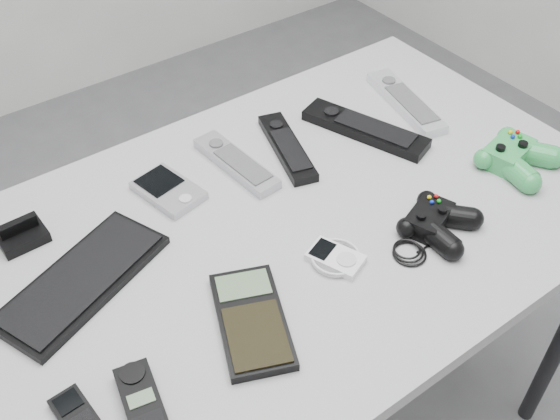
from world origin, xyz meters
TOP-DOWN VIEW (x-y plane):
  - desk at (0.02, -0.05)m, footprint 1.14×0.73m
  - pda_keyboard at (-0.34, 0.03)m, footprint 0.31×0.22m
  - dock_bracket at (-0.39, 0.18)m, footprint 0.08×0.07m
  - pda at (-0.13, 0.13)m, footprint 0.10×0.14m
  - remote_silver_a at (0.01, 0.12)m, footprint 0.07×0.21m
  - remote_black_a at (0.11, 0.11)m, footprint 0.11×0.22m
  - remote_black_b at (0.27, 0.06)m, footprint 0.15×0.26m
  - remote_silver_b at (0.40, 0.08)m, footprint 0.10×0.24m
  - mobile_phone at (-0.44, -0.19)m, footprint 0.05×0.10m
  - cordless_handset at (-0.37, -0.24)m, footprint 0.08×0.16m
  - calculator at (-0.17, -0.19)m, footprint 0.16×0.21m
  - mp3_player at (0.00, -0.17)m, footprint 0.11×0.11m
  - controller_black at (0.19, -0.21)m, footprint 0.24×0.19m
  - controller_green at (0.43, -0.18)m, footprint 0.17×0.17m

SIDE VIEW (x-z plane):
  - desk at x=0.02m, z-range 0.31..1.07m
  - mp3_player at x=0.00m, z-range 0.76..0.78m
  - mobile_phone at x=-0.44m, z-range 0.76..0.78m
  - pda_keyboard at x=-0.34m, z-range 0.76..0.78m
  - calculator at x=-0.17m, z-range 0.76..0.78m
  - pda at x=-0.13m, z-range 0.76..0.78m
  - remote_black_a at x=0.11m, z-range 0.76..0.78m
  - remote_silver_a at x=0.01m, z-range 0.76..0.78m
  - remote_silver_b at x=0.40m, z-range 0.76..0.78m
  - cordless_handset at x=-0.37m, z-range 0.76..0.78m
  - remote_black_b at x=0.27m, z-range 0.76..0.79m
  - dock_bracket at x=-0.39m, z-range 0.76..0.80m
  - controller_black at x=0.19m, z-range 0.76..0.80m
  - controller_green at x=0.43m, z-range 0.76..0.81m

